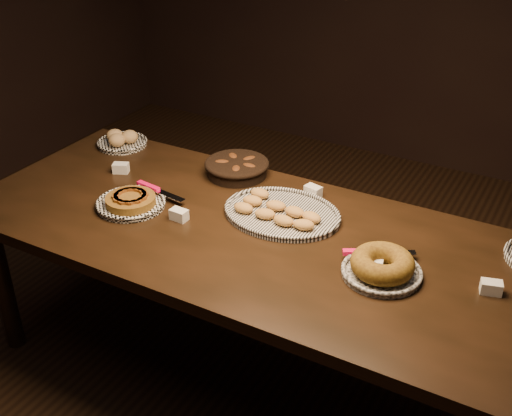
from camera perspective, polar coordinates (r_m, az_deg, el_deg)
The scene contains 8 objects.
ground at distance 2.97m, azimuth -0.19°, elevation -14.39°, with size 5.00×5.00×0.00m, color black.
buffet_table at distance 2.54m, azimuth -0.22°, elevation -3.39°, with size 2.40×1.00×0.75m.
apple_tart_plate at distance 2.71m, azimuth -11.03°, elevation 0.56°, with size 0.34×0.30×0.06m.
madeleine_platter at distance 2.59m, azimuth 2.19°, elevation -0.38°, with size 0.49×0.39×0.05m.
bundt_cake_plate at distance 2.28m, azimuth 11.14°, elevation -5.12°, with size 0.31×0.32×0.09m.
croissant_basket at distance 2.91m, azimuth -1.70°, elevation 3.69°, with size 0.31×0.31×0.07m.
bread_roll_plate at distance 3.27m, azimuth -11.87°, elevation 5.90°, with size 0.25×0.25×0.08m.
tent_cards at distance 2.53m, azimuth 2.35°, elevation -1.06°, with size 1.75×0.50×0.04m.
Camera 1 is at (1.05, -1.85, 2.07)m, focal length 45.00 mm.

